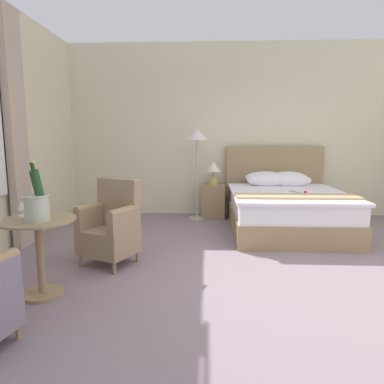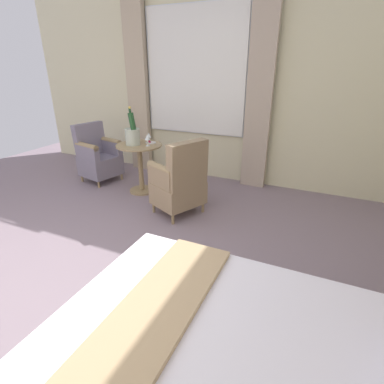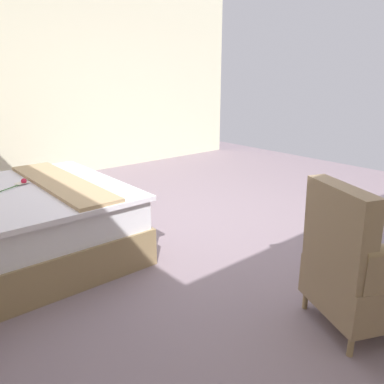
{
  "view_description": "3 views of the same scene",
  "coord_description": "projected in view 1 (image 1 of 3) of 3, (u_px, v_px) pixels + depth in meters",
  "views": [
    {
      "loc": [
        -0.64,
        -3.27,
        1.4
      ],
      "look_at": [
        -0.81,
        0.47,
        0.82
      ],
      "focal_mm": 32.0,
      "sensor_mm": 36.0,
      "label": 1
    },
    {
      "loc": [
        1.3,
        1.98,
        1.75
      ],
      "look_at": [
        -1.08,
        0.89,
        0.63
      ],
      "focal_mm": 28.0,
      "sensor_mm": 36.0,
      "label": 2
    },
    {
      "loc": [
        -2.65,
        2.51,
        1.54
      ],
      "look_at": [
        -0.75,
        0.92,
        0.77
      ],
      "focal_mm": 35.0,
      "sensor_mm": 36.0,
      "label": 3
    }
  ],
  "objects": [
    {
      "name": "nightstand",
      "position": [
        213.0,
        201.0,
        6.11
      ],
      "size": [
        0.43,
        0.37,
        0.59
      ],
      "color": "#957C55",
      "rests_on": "ground"
    },
    {
      "name": "floor_lamp_brass",
      "position": [
        197.0,
        142.0,
        5.84
      ],
      "size": [
        0.38,
        0.38,
        1.58
      ],
      "color": "#B7B8A0",
      "rests_on": "ground"
    },
    {
      "name": "wall_headboard_side",
      "position": [
        242.0,
        131.0,
        6.27
      ],
      "size": [
        6.43,
        0.12,
        3.1
      ],
      "color": "beige",
      "rests_on": "ground"
    },
    {
      "name": "armchair_by_window",
      "position": [
        111.0,
        226.0,
        3.85
      ],
      "size": [
        0.71,
        0.68,
        0.95
      ],
      "color": "#957C55",
      "rests_on": "ground"
    },
    {
      "name": "wine_glass_near_edge",
      "position": [
        22.0,
        206.0,
        3.04
      ],
      "size": [
        0.07,
        0.07,
        0.14
      ],
      "color": "white",
      "rests_on": "side_table_round"
    },
    {
      "name": "bedside_lamp",
      "position": [
        213.0,
        169.0,
        6.03
      ],
      "size": [
        0.27,
        0.27,
        0.41
      ],
      "color": "tan",
      "rests_on": "nightstand"
    },
    {
      "name": "bed",
      "position": [
        285.0,
        207.0,
        5.31
      ],
      "size": [
        1.72,
        2.11,
        1.27
      ],
      "color": "#957C55",
      "rests_on": "ground"
    },
    {
      "name": "ground_plane",
      "position": [
        270.0,
        281.0,
        3.41
      ],
      "size": [
        7.81,
        7.81,
        0.0
      ],
      "primitive_type": "plane",
      "color": "gray"
    },
    {
      "name": "champagne_bucket",
      "position": [
        37.0,
        204.0,
        2.9
      ],
      "size": [
        0.21,
        0.21,
        0.52
      ],
      "color": "#B1BBAA",
      "rests_on": "side_table_round"
    },
    {
      "name": "snack_plate",
      "position": [
        28.0,
        215.0,
        3.1
      ],
      "size": [
        0.15,
        0.15,
        0.04
      ],
      "color": "white",
      "rests_on": "side_table_round"
    },
    {
      "name": "side_table_round",
      "position": [
        40.0,
        248.0,
        3.03
      ],
      "size": [
        0.64,
        0.64,
        0.71
      ],
      "color": "#957C55",
      "rests_on": "ground"
    },
    {
      "name": "wine_glass_near_bucket",
      "position": [
        46.0,
        203.0,
        3.12
      ],
      "size": [
        0.07,
        0.07,
        0.16
      ],
      "color": "white",
      "rests_on": "side_table_round"
    }
  ]
}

